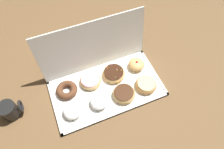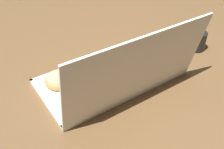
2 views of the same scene
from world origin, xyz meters
name	(u,v)px [view 2 (image 2 of 2)]	position (x,y,z in m)	size (l,w,h in m)	color
ground_plane	(109,77)	(0.00, 0.00, 0.00)	(3.00, 3.00, 0.00)	brown
donut_box	(109,76)	(0.00, 0.00, 0.01)	(0.57, 0.31, 0.01)	white
box_lid_open	(140,70)	(0.00, 0.19, 0.15)	(0.57, 0.30, 0.01)	white
powdered_filled_donut_0	(138,50)	(-0.20, -0.06, 0.03)	(0.09, 0.09, 0.04)	white
powdered_filled_donut_1	(114,59)	(-0.07, -0.07, 0.03)	(0.09, 0.09, 0.05)	white
chocolate_frosted_donut_2	(87,69)	(0.07, -0.07, 0.03)	(0.11, 0.11, 0.04)	tan
glazed_ring_donut_3	(59,80)	(0.20, -0.07, 0.03)	(0.11, 0.11, 0.04)	tan
chocolate_cake_ring_donut_4	(155,64)	(-0.20, 0.06, 0.03)	(0.11, 0.11, 0.03)	#59331E
pink_frosted_donut_5	(132,74)	(-0.07, 0.07, 0.03)	(0.11, 0.11, 0.04)	#E5B770
sprinkle_donut_6	(104,85)	(0.06, 0.06, 0.03)	(0.12, 0.12, 0.04)	tan
jelly_filled_donut_7	(72,99)	(0.20, 0.07, 0.03)	(0.09, 0.09, 0.05)	tan
coffee_mug	(197,41)	(-0.48, 0.05, 0.05)	(0.10, 0.08, 0.09)	black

